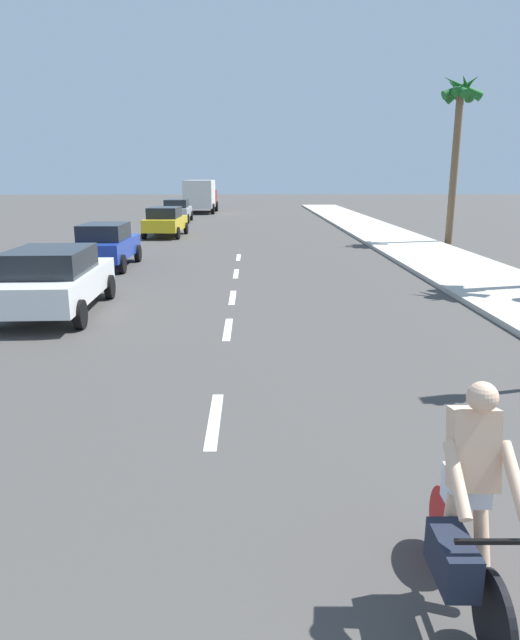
# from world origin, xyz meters

# --- Properties ---
(ground_plane) EXTENTS (160.00, 160.00, 0.00)m
(ground_plane) POSITION_xyz_m (0.00, 20.00, 0.00)
(ground_plane) COLOR #423F3D
(sidewalk_strip) EXTENTS (3.60, 80.00, 0.14)m
(sidewalk_strip) POSITION_xyz_m (7.78, 22.00, 0.07)
(sidewalk_strip) COLOR #B2ADA3
(sidewalk_strip) RESTS_ON ground
(lane_stripe_2) EXTENTS (0.16, 1.80, 0.01)m
(lane_stripe_2) POSITION_xyz_m (0.00, 7.62, 0.00)
(lane_stripe_2) COLOR white
(lane_stripe_2) RESTS_ON ground
(lane_stripe_3) EXTENTS (0.16, 1.80, 0.01)m
(lane_stripe_3) POSITION_xyz_m (0.00, 12.26, 0.00)
(lane_stripe_3) COLOR white
(lane_stripe_3) RESTS_ON ground
(lane_stripe_4) EXTENTS (0.16, 1.80, 0.01)m
(lane_stripe_4) POSITION_xyz_m (0.00, 15.50, 0.00)
(lane_stripe_4) COLOR white
(lane_stripe_4) RESTS_ON ground
(lane_stripe_5) EXTENTS (0.16, 1.80, 0.01)m
(lane_stripe_5) POSITION_xyz_m (0.00, 19.30, 0.00)
(lane_stripe_5) COLOR white
(lane_stripe_5) RESTS_ON ground
(lane_stripe_6) EXTENTS (0.16, 1.80, 0.01)m
(lane_stripe_6) POSITION_xyz_m (0.00, 23.19, 0.00)
(lane_stripe_6) COLOR white
(lane_stripe_6) RESTS_ON ground
(cyclist) EXTENTS (0.62, 1.71, 1.82)m
(cyclist) POSITION_xyz_m (2.07, 4.17, 0.83)
(cyclist) COLOR black
(cyclist) RESTS_ON ground
(parked_car_white) EXTENTS (2.21, 4.59, 1.57)m
(parked_car_white) POSITION_xyz_m (-4.17, 13.79, 0.84)
(parked_car_white) COLOR white
(parked_car_white) RESTS_ON ground
(parked_car_blue) EXTENTS (1.85, 3.95, 1.57)m
(parked_car_blue) POSITION_xyz_m (-4.65, 20.70, 0.84)
(parked_car_blue) COLOR #1E389E
(parked_car_blue) RESTS_ON ground
(parked_car_yellow) EXTENTS (2.07, 4.23, 1.57)m
(parked_car_yellow) POSITION_xyz_m (-4.09, 31.20, 0.84)
(parked_car_yellow) COLOR gold
(parked_car_yellow) RESTS_ON ground
(parked_car_silver) EXTENTS (1.98, 4.18, 1.57)m
(parked_car_silver) POSITION_xyz_m (-4.71, 41.04, 0.84)
(parked_car_silver) COLOR #B7BABF
(parked_car_silver) RESTS_ON ground
(delivery_truck) EXTENTS (2.76, 6.28, 2.80)m
(delivery_truck) POSITION_xyz_m (-3.89, 50.95, 1.50)
(delivery_truck) COLOR maroon
(delivery_truck) RESTS_ON ground
(palm_tree_far) EXTENTS (1.90, 1.82, 7.76)m
(palm_tree_far) POSITION_xyz_m (10.08, 27.72, 6.11)
(palm_tree_far) COLOR brown
(palm_tree_far) RESTS_ON ground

